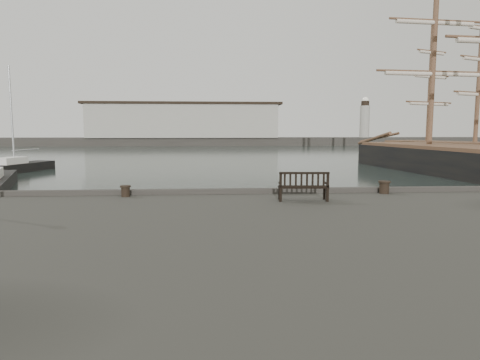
{
  "coord_description": "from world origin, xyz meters",
  "views": [
    {
      "loc": [
        -1.53,
        -15.57,
        3.87
      ],
      "look_at": [
        -0.46,
        -0.5,
        2.1
      ],
      "focal_mm": 32.0,
      "sensor_mm": 36.0,
      "label": 1
    }
  ],
  "objects_px": {
    "bollard_right": "(384,187)",
    "tall_ship_far": "(474,156)",
    "bench": "(303,192)",
    "yacht_d": "(18,169)",
    "bollard_left": "(126,191)"
  },
  "relations": [
    {
      "from": "bollard_right",
      "to": "tall_ship_far",
      "type": "bearing_deg",
      "value": 53.45
    },
    {
      "from": "bench",
      "to": "tall_ship_far",
      "type": "bearing_deg",
      "value": 55.23
    },
    {
      "from": "bollard_right",
      "to": "yacht_d",
      "type": "distance_m",
      "value": 35.38
    },
    {
      "from": "bench",
      "to": "yacht_d",
      "type": "relative_size",
      "value": 0.16
    },
    {
      "from": "yacht_d",
      "to": "tall_ship_far",
      "type": "height_order",
      "value": "tall_ship_far"
    },
    {
      "from": "bollard_left",
      "to": "bollard_right",
      "type": "xyz_separation_m",
      "value": [
        9.3,
        0.08,
        0.04
      ]
    },
    {
      "from": "yacht_d",
      "to": "tall_ship_far",
      "type": "bearing_deg",
      "value": 26.27
    },
    {
      "from": "bench",
      "to": "bollard_left",
      "type": "xyz_separation_m",
      "value": [
        -5.99,
        1.28,
        -0.1
      ]
    },
    {
      "from": "bench",
      "to": "yacht_d",
      "type": "height_order",
      "value": "yacht_d"
    },
    {
      "from": "yacht_d",
      "to": "tall_ship_far",
      "type": "xyz_separation_m",
      "value": [
        49.71,
        8.67,
        0.48
      ]
    },
    {
      "from": "bollard_right",
      "to": "yacht_d",
      "type": "relative_size",
      "value": 0.05
    },
    {
      "from": "bench",
      "to": "yacht_d",
      "type": "distance_m",
      "value": 34.28
    },
    {
      "from": "bench",
      "to": "tall_ship_far",
      "type": "height_order",
      "value": "tall_ship_far"
    },
    {
      "from": "bench",
      "to": "bollard_left",
      "type": "height_order",
      "value": "bench"
    },
    {
      "from": "yacht_d",
      "to": "bench",
      "type": "bearing_deg",
      "value": -36.11
    }
  ]
}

